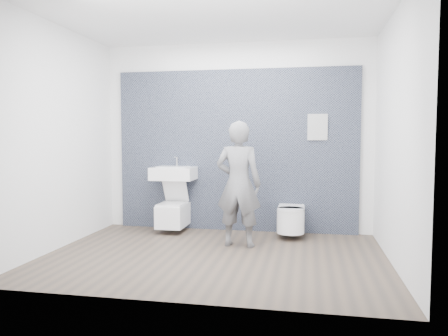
% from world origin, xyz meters
% --- Properties ---
extents(ground, '(4.00, 4.00, 0.00)m').
position_xyz_m(ground, '(0.00, 0.00, 0.00)').
color(ground, brown).
rests_on(ground, ground).
extents(room_shell, '(4.00, 4.00, 4.00)m').
position_xyz_m(room_shell, '(0.00, 0.00, 1.74)').
color(room_shell, white).
rests_on(room_shell, ground).
extents(tile_wall, '(3.60, 0.06, 2.40)m').
position_xyz_m(tile_wall, '(0.00, 1.47, 0.00)').
color(tile_wall, black).
rests_on(tile_wall, ground).
extents(washbasin, '(0.62, 0.47, 0.47)m').
position_xyz_m(washbasin, '(-0.88, 1.21, 0.87)').
color(washbasin, white).
rests_on(washbasin, ground).
extents(toilet_square, '(0.39, 0.56, 0.71)m').
position_xyz_m(toilet_square, '(-0.88, 1.16, 0.27)').
color(toilet_square, white).
rests_on(toilet_square, ground).
extents(toilet_rounded, '(0.38, 0.64, 0.34)m').
position_xyz_m(toilet_rounded, '(0.85, 1.12, 0.26)').
color(toilet_rounded, white).
rests_on(toilet_rounded, ground).
extents(info_placard, '(0.28, 0.03, 0.37)m').
position_xyz_m(info_placard, '(1.20, 1.43, 0.00)').
color(info_placard, white).
rests_on(info_placard, ground).
extents(visitor, '(0.61, 0.43, 1.61)m').
position_xyz_m(visitor, '(0.21, 0.51, 0.80)').
color(visitor, slate).
rests_on(visitor, ground).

